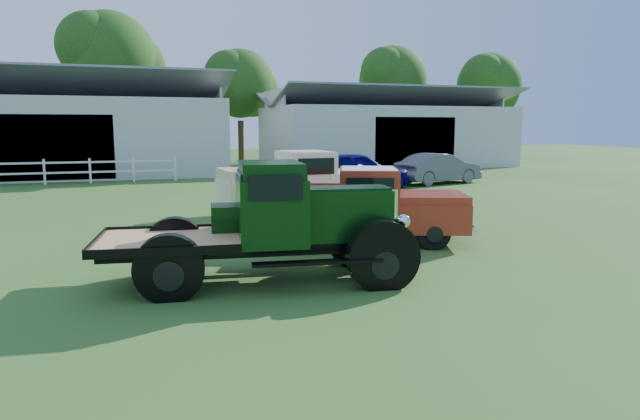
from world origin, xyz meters
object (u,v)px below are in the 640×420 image
object	(u,v)px
vintage_flatbed	(265,222)
misc_car_grey	(439,169)
misc_car_blue	(355,170)
red_pickup	(364,205)
white_pickup	(302,184)

from	to	relation	value
vintage_flatbed	misc_car_grey	distance (m)	18.63
vintage_flatbed	misc_car_blue	size ratio (longest dim) A/B	1.12
vintage_flatbed	red_pickup	size ratio (longest dim) A/B	1.09
misc_car_blue	misc_car_grey	world-z (taller)	misc_car_blue
vintage_flatbed	red_pickup	distance (m)	4.01
red_pickup	white_pickup	xyz separation A→B (m)	(-0.09, 4.57, 0.07)
red_pickup	misc_car_grey	xyz separation A→B (m)	(8.97, 11.63, -0.17)
vintage_flatbed	misc_car_blue	distance (m)	15.41
white_pickup	misc_car_grey	world-z (taller)	white_pickup
red_pickup	white_pickup	distance (m)	4.57
misc_car_blue	misc_car_grey	size ratio (longest dim) A/B	1.09
misc_car_grey	white_pickup	bearing A→B (deg)	114.38
white_pickup	vintage_flatbed	bearing A→B (deg)	-115.72
vintage_flatbed	misc_car_blue	world-z (taller)	vintage_flatbed
red_pickup	misc_car_grey	size ratio (longest dim) A/B	1.11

